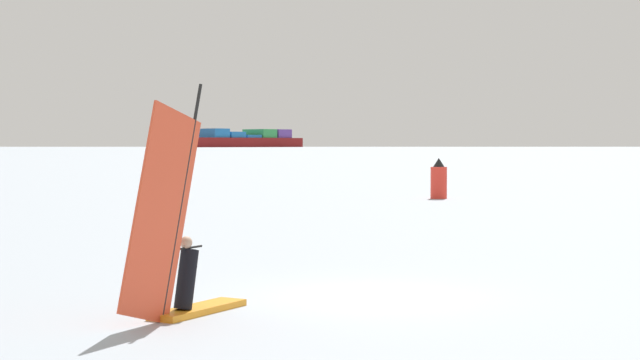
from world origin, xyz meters
The scene contains 5 objects.
ground_plane centered at (0.00, 0.00, 0.00)m, with size 4000.00×4000.00×0.00m, color #9EA8B2.
windsurfer centered at (-3.89, -1.72, 1.07)m, with size 2.43×2.68×4.17m.
cargo_ship centered at (103.92, 868.96, 7.05)m, with size 142.36×109.07×29.64m.
distant_headland centered at (-9.26, 1413.56, 19.52)m, with size 606.39×229.94×39.05m, color #4C564C.
channel_buoy centered at (12.97, 33.83, 1.02)m, with size 0.91×0.91×2.26m.
Camera 1 is at (-5.17, -19.45, 3.04)m, focal length 56.89 mm.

